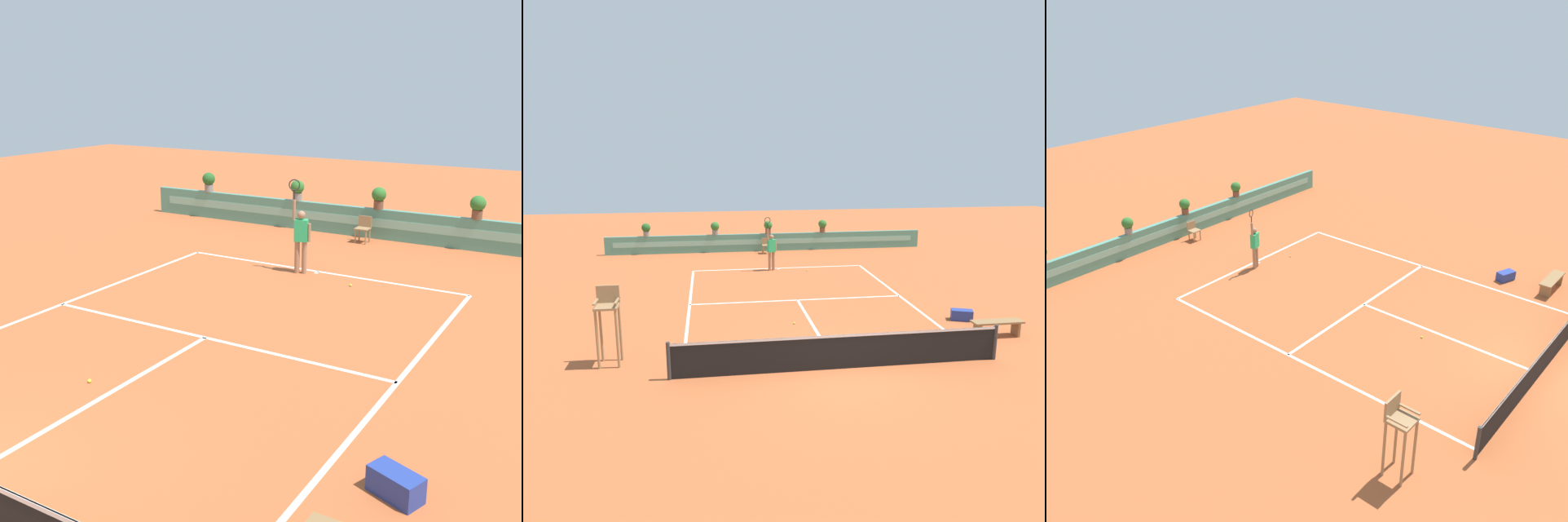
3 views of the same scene
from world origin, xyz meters
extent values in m
plane|color=#B2562D|center=(0.00, 6.00, 0.00)|extent=(60.00, 60.00, 0.00)
cube|color=white|center=(0.00, 11.89, 0.00)|extent=(8.22, 0.10, 0.01)
cube|color=white|center=(0.00, 6.40, 0.00)|extent=(8.22, 0.10, 0.01)
cube|color=white|center=(0.00, 3.20, 0.00)|extent=(0.10, 6.40, 0.01)
cube|color=white|center=(-4.11, 5.95, 0.00)|extent=(0.10, 11.89, 0.01)
cube|color=white|center=(4.11, 5.95, 0.00)|extent=(0.10, 11.89, 0.01)
cube|color=white|center=(0.00, 11.79, 0.00)|extent=(0.10, 0.20, 0.01)
cube|color=#4C8E7A|center=(0.00, 16.39, 0.50)|extent=(18.00, 0.20, 1.00)
cube|color=#7ABCA8|center=(0.00, 16.29, 0.55)|extent=(17.10, 0.01, 0.28)
cylinder|color=#99754C|center=(-0.36, 15.41, 0.23)|extent=(0.05, 0.05, 0.45)
cylinder|color=#99754C|center=(0.00, 15.41, 0.23)|extent=(0.05, 0.05, 0.45)
cylinder|color=#99754C|center=(-0.36, 15.77, 0.23)|extent=(0.05, 0.05, 0.45)
cylinder|color=#99754C|center=(0.00, 15.77, 0.23)|extent=(0.05, 0.05, 0.45)
cube|color=#99754C|center=(-0.18, 15.59, 0.47)|extent=(0.44, 0.44, 0.04)
cube|color=#99754C|center=(-0.18, 15.79, 0.67)|extent=(0.44, 0.04, 0.36)
cube|color=navy|center=(5.14, 3.27, 0.18)|extent=(0.78, 0.58, 0.36)
cylinder|color=#9E7051|center=(-0.28, 11.55, 0.45)|extent=(0.14, 0.14, 0.90)
cylinder|color=#9E7051|center=(-0.47, 11.49, 0.45)|extent=(0.14, 0.14, 0.90)
cube|color=#28B266|center=(-0.38, 11.52, 1.20)|extent=(0.41, 0.32, 0.60)
sphere|color=#9E7051|center=(-0.38, 11.52, 1.63)|extent=(0.22, 0.22, 0.22)
cylinder|color=#9E7051|center=(-0.57, 11.46, 1.75)|extent=(0.09, 0.09, 0.55)
cylinder|color=black|center=(-0.57, 11.46, 2.17)|extent=(0.04, 0.04, 0.24)
torus|color=#262626|center=(-0.57, 11.46, 2.43)|extent=(0.30, 0.12, 0.31)
cylinder|color=#9E7051|center=(-0.17, 11.59, 1.15)|extent=(0.09, 0.09, 0.50)
sphere|color=#CCE033|center=(1.28, 11.11, 0.03)|extent=(0.07, 0.07, 0.07)
sphere|color=#CCE033|center=(-0.58, 3.69, 0.03)|extent=(0.07, 0.07, 0.07)
cylinder|color=gray|center=(-6.74, 16.39, 1.14)|extent=(0.32, 0.32, 0.28)
sphere|color=#235B23|center=(-6.74, 16.39, 1.48)|extent=(0.48, 0.48, 0.48)
cylinder|color=gray|center=(-2.97, 16.39, 1.14)|extent=(0.32, 0.32, 0.28)
sphere|color=#2D6B28|center=(-2.97, 16.39, 1.48)|extent=(0.48, 0.48, 0.48)
cylinder|color=brown|center=(3.20, 16.39, 1.14)|extent=(0.32, 0.32, 0.28)
sphere|color=#2D6B28|center=(3.20, 16.39, 1.48)|extent=(0.48, 0.48, 0.48)
cylinder|color=brown|center=(0.03, 16.39, 1.14)|extent=(0.32, 0.32, 0.28)
sphere|color=#2D6B28|center=(0.03, 16.39, 1.48)|extent=(0.48, 0.48, 0.48)
camera|label=1|loc=(7.26, -3.83, 5.17)|focal=44.82mm
camera|label=2|loc=(-3.30, -12.30, 5.69)|focal=35.25mm
camera|label=3|loc=(-15.09, -3.65, 10.45)|focal=39.55mm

